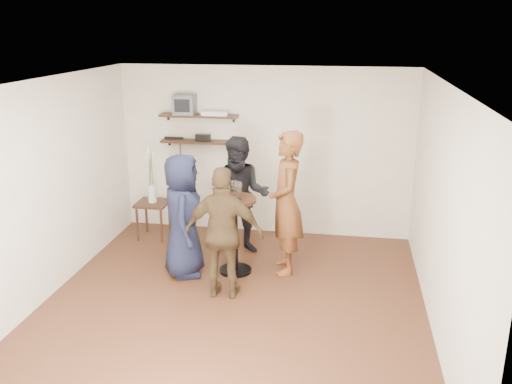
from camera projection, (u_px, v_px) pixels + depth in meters
The scene contains 18 objects.
room at pixel (230, 202), 5.98m from camera, with size 4.58×5.08×2.68m.
shelf_upper at pixel (199, 116), 8.21m from camera, with size 1.20×0.25×0.04m, color black.
shelf_lower at pixel (200, 142), 8.33m from camera, with size 1.20×0.25×0.04m, color black.
crt_monitor at pixel (185, 104), 8.20m from camera, with size 0.32×0.30×0.30m, color #59595B.
dvd_deck at pixel (216, 113), 8.16m from camera, with size 0.40×0.24×0.06m, color silver.
radio at pixel (203, 137), 8.30m from camera, with size 0.22×0.10×0.10m, color black.
power_strip at pixel (174, 138), 8.44m from camera, with size 0.30×0.05×0.03m, color black.
side_table at pixel (153, 208), 8.32m from camera, with size 0.48×0.48×0.57m.
vase_lilies at pixel (151, 184), 8.21m from camera, with size 0.19×0.19×0.90m.
drinks_table at pixel (235, 225), 7.09m from camera, with size 0.57×0.57×1.04m.
wine_glass_fl at pixel (228, 189), 6.91m from camera, with size 0.06×0.06×0.19m.
wine_glass_fr at pixel (239, 188), 6.90m from camera, with size 0.07×0.07×0.22m.
wine_glass_bl at pixel (234, 186), 7.00m from camera, with size 0.07×0.07×0.21m.
wine_glass_br at pixel (237, 187), 6.95m from camera, with size 0.07×0.07×0.22m.
person_plaid at pixel (286, 203), 7.04m from camera, with size 0.69×0.46×1.91m, color #B4141E.
person_dark at pixel (241, 196), 7.67m from camera, with size 0.83×0.64×1.70m, color black.
person_navy at pixel (183, 216), 6.99m from camera, with size 0.80×0.52×1.63m, color black.
person_brown at pixel (224, 233), 6.41m from camera, with size 0.95×0.40×1.62m, color #4A361F.
Camera 1 is at (1.24, -5.55, 3.19)m, focal length 38.00 mm.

